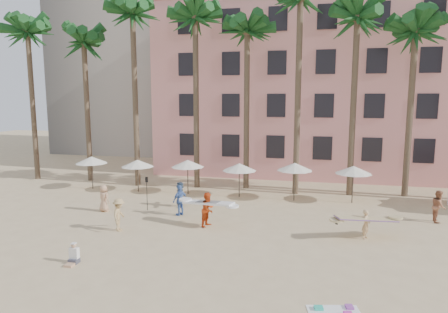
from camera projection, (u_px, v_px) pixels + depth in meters
ground at (209, 268)px, 17.26m from camera, size 120.00×120.00×0.00m
pink_hotel at (344, 90)px, 39.61m from camera, size 35.00×14.00×16.00m
palm_row at (266, 20)px, 29.68m from camera, size 44.40×5.40×16.30m
umbrella_row at (213, 165)px, 29.62m from camera, size 22.50×2.70×2.73m
beach_towel at (336, 312)px, 13.74m from camera, size 1.97×1.35×0.14m
carrier_yellow at (366, 222)px, 20.75m from camera, size 3.32×1.90×1.55m
carrier_white at (208, 208)px, 22.77m from camera, size 3.17×1.52×1.96m
beachgoers at (208, 203)px, 24.44m from camera, size 21.32×6.84×1.92m
paddle at (147, 189)px, 25.86m from camera, size 0.18×0.04×2.23m
seated_man at (74, 257)px, 17.74m from camera, size 0.41×0.71×0.92m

